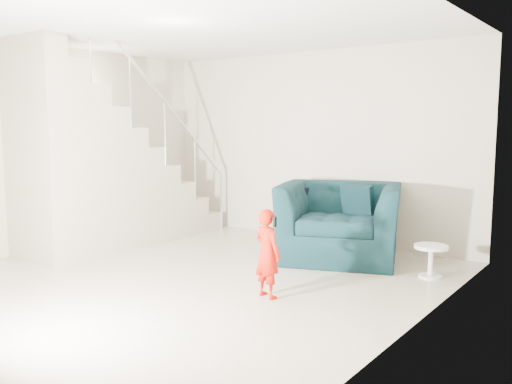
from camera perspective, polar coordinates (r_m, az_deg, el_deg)
floor at (r=5.93m, az=-8.18°, el=-9.24°), size 5.50×5.50×0.00m
ceiling at (r=5.79m, az=-8.68°, el=17.35°), size 5.50×5.50×0.00m
back_wall at (r=7.89m, az=5.84°, el=4.82°), size 5.00×0.00×5.00m
left_wall at (r=7.67m, az=-21.83°, el=4.28°), size 0.00×5.50×5.50m
right_wall at (r=4.32m, az=15.83°, el=2.66°), size 0.00×5.50×5.50m
armchair at (r=6.79m, az=8.79°, el=-3.10°), size 1.80×1.69×0.94m
toddler at (r=5.24m, az=1.20°, el=-6.48°), size 0.36×0.28×0.87m
side_table at (r=6.23m, az=17.92°, el=-6.41°), size 0.36×0.36×0.36m
staircase at (r=7.60m, az=-16.16°, el=1.44°), size 1.02×3.03×3.62m
cushion at (r=6.98m, az=10.61°, el=-0.82°), size 0.41×0.19×0.40m
throw at (r=7.10m, az=4.68°, el=-1.60°), size 0.04×0.43×0.48m
phone at (r=5.10m, az=1.98°, el=-3.16°), size 0.03×0.05×0.10m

